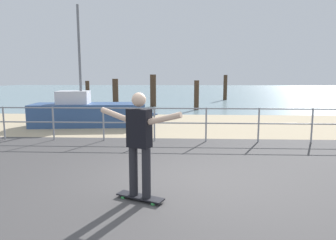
% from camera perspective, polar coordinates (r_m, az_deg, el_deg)
% --- Properties ---
extents(ground_plane, '(24.00, 10.00, 0.04)m').
position_cam_1_polar(ground_plane, '(4.87, 2.13, -15.78)').
color(ground_plane, '#474444').
rests_on(ground_plane, ground).
extents(beach_strip, '(24.00, 6.00, 0.04)m').
position_cam_1_polar(beach_strip, '(12.60, 2.48, -0.79)').
color(beach_strip, tan).
rests_on(beach_strip, ground).
extents(sea_surface, '(72.00, 50.00, 0.04)m').
position_cam_1_polar(sea_surface, '(40.49, 2.62, 5.45)').
color(sea_surface, '#75939E').
rests_on(sea_surface, ground).
extents(railing_fence, '(14.07, 0.05, 1.05)m').
position_cam_1_polar(railing_fence, '(9.28, -7.37, 0.23)').
color(railing_fence, gray).
rests_on(railing_fence, ground).
extents(sailboat, '(5.04, 1.91, 4.65)m').
position_cam_1_polar(sailboat, '(12.43, -13.77, 1.26)').
color(sailboat, '#335184').
rests_on(sailboat, ground).
extents(skateboard, '(0.81, 0.52, 0.08)m').
position_cam_1_polar(skateboard, '(5.03, -5.24, -14.16)').
color(skateboard, black).
rests_on(skateboard, ground).
extents(skateboarder, '(1.35, 0.69, 1.65)m').
position_cam_1_polar(skateboarder, '(4.75, -5.39, -3.50)').
color(skateboarder, '#26262B').
rests_on(skateboarder, skateboard).
extents(groyne_post_0, '(0.31, 0.31, 1.61)m').
position_cam_1_polar(groyne_post_0, '(24.31, -14.83, 5.21)').
color(groyne_post_0, '#422D1E').
rests_on(groyne_post_0, ground).
extents(groyne_post_1, '(0.40, 0.40, 1.79)m').
position_cam_1_polar(groyne_post_1, '(21.24, -9.82, 5.21)').
color(groyne_post_1, '#422D1E').
rests_on(groyne_post_1, ground).
extents(groyne_post_2, '(0.39, 0.39, 2.07)m').
position_cam_1_polar(groyne_post_2, '(19.65, -2.81, 5.49)').
color(groyne_post_2, '#422D1E').
rests_on(groyne_post_2, ground).
extents(groyne_post_3, '(0.29, 0.29, 1.73)m').
position_cam_1_polar(groyne_post_3, '(17.85, 5.36, 4.64)').
color(groyne_post_3, '#422D1E').
rests_on(groyne_post_3, ground).
extents(groyne_post_4, '(0.31, 0.31, 2.06)m').
position_cam_1_polar(groyne_post_4, '(25.59, 10.67, 5.99)').
color(groyne_post_4, '#422D1E').
rests_on(groyne_post_4, ground).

